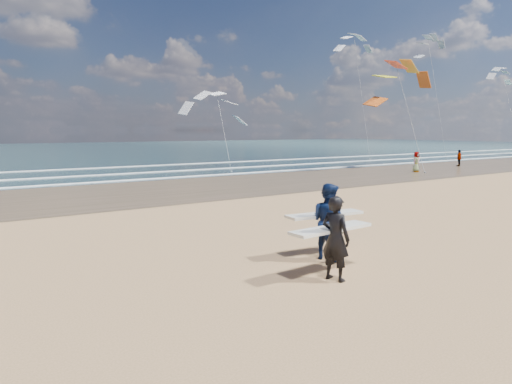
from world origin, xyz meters
TOP-DOWN VIEW (x-y plane):
  - wet_sand_strip at (20.00, 18.00)m, footprint 220.00×12.00m
  - ocean at (20.00, 72.00)m, footprint 220.00×100.00m
  - foam_breakers at (20.00, 28.10)m, footprint 220.00×11.70m
  - surfer_near at (0.52, 0.65)m, footprint 2.22×1.05m
  - surfer_far at (1.54, 1.97)m, footprint 2.25×1.26m
  - beachgoer_0 at (24.60, 16.38)m, footprint 0.86×0.63m
  - beachgoer_1 at (32.79, 17.78)m, footprint 0.94×0.52m
  - kite_0 at (24.97, 18.19)m, footprint 7.75×4.95m
  - kite_1 at (13.01, 27.35)m, footprint 6.40×4.80m
  - kite_2 at (41.83, 26.91)m, footprint 5.60×4.72m
  - kite_4 at (59.89, 27.50)m, footprint 5.64×4.72m
  - kite_5 at (33.64, 31.06)m, footprint 5.73×4.73m

SIDE VIEW (x-z plane):
  - wet_sand_strip at x=20.00m, z-range 0.00..0.01m
  - ocean at x=20.00m, z-range 0.00..0.02m
  - foam_breakers at x=20.00m, z-range 0.02..0.08m
  - beachgoer_1 at x=32.79m, z-range 0.00..1.52m
  - beachgoer_0 at x=24.60m, z-range 0.00..1.61m
  - surfer_near at x=0.52m, z-range 0.02..1.91m
  - surfer_far at x=1.54m, z-range 0.01..1.98m
  - kite_1 at x=13.01m, z-range 0.61..8.30m
  - kite_0 at x=24.97m, z-range 1.22..11.46m
  - kite_4 at x=59.89m, z-range 0.57..13.84m
  - kite_2 at x=41.83m, z-range 0.59..16.03m
  - kite_5 at x=33.64m, z-range 0.65..16.21m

